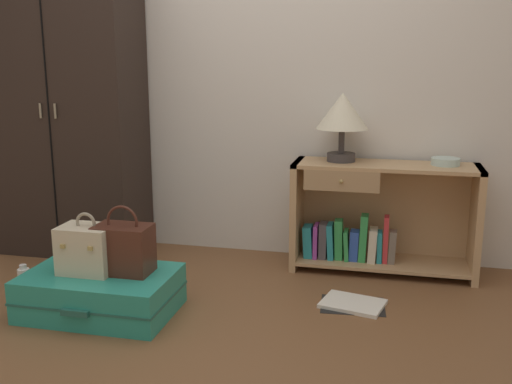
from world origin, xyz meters
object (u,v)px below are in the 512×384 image
object	(u,v)px
table_lamp	(342,114)
handbag	(124,248)
train_case	(87,249)
open_book_on_floor	(353,304)
bookshelf	(376,219)
bowl	(445,162)
suitcase_large	(101,293)
wardrobe	(68,108)
bottle	(24,284)

from	to	relation	value
table_lamp	handbag	bearing A→B (deg)	-136.13
train_case	open_book_on_floor	bearing A→B (deg)	16.22
open_book_on_floor	train_case	bearing A→B (deg)	-163.78
bookshelf	bowl	bearing A→B (deg)	3.36
suitcase_large	wardrobe	bearing A→B (deg)	125.56
train_case	open_book_on_floor	world-z (taller)	train_case
bookshelf	suitcase_large	world-z (taller)	bookshelf
handbag	open_book_on_floor	distance (m)	1.22
suitcase_large	train_case	size ratio (longest dim) A/B	2.42
wardrobe	train_case	bearing A→B (deg)	-56.96
suitcase_large	handbag	bearing A→B (deg)	16.77
bookshelf	suitcase_large	size ratio (longest dim) A/B	1.45
bookshelf	table_lamp	bearing A→B (deg)	175.39
wardrobe	bookshelf	size ratio (longest dim) A/B	1.75
handbag	open_book_on_floor	world-z (taller)	handbag
suitcase_large	open_book_on_floor	distance (m)	1.30
bowl	handbag	xyz separation A→B (m)	(-1.59, -0.95, -0.34)
table_lamp	bowl	size ratio (longest dim) A/B	2.49
wardrobe	table_lamp	xyz separation A→B (m)	(1.75, 0.08, -0.01)
bookshelf	handbag	size ratio (longest dim) A/B	3.13
bookshelf	train_case	size ratio (longest dim) A/B	3.50
bowl	open_book_on_floor	size ratio (longest dim) A/B	0.46
bottle	open_book_on_floor	xyz separation A→B (m)	(1.72, 0.33, -0.08)
table_lamp	train_case	size ratio (longest dim) A/B	1.32
suitcase_large	train_case	bearing A→B (deg)	-179.45
wardrobe	bookshelf	world-z (taller)	wardrobe
table_lamp	suitcase_large	world-z (taller)	table_lamp
handbag	bottle	world-z (taller)	handbag
train_case	handbag	distance (m)	0.18
bookshelf	open_book_on_floor	distance (m)	0.67
bookshelf	open_book_on_floor	size ratio (longest dim) A/B	3.03
table_lamp	handbag	xyz separation A→B (m)	(-0.98, -0.95, -0.60)
handbag	open_book_on_floor	xyz separation A→B (m)	(1.12, 0.34, -0.33)
train_case	bottle	size ratio (longest dim) A/B	1.56
suitcase_large	train_case	xyz separation A→B (m)	(-0.06, -0.00, 0.23)
bowl	open_book_on_floor	bearing A→B (deg)	-127.34
table_lamp	handbag	distance (m)	1.49
wardrobe	handbag	distance (m)	1.31
bowl	train_case	size ratio (longest dim) A/B	0.53
bowl	table_lamp	bearing A→B (deg)	-179.57
train_case	bookshelf	bearing A→B (deg)	34.89
open_book_on_floor	bowl	bearing A→B (deg)	52.66
bowl	train_case	distance (m)	2.05
handbag	open_book_on_floor	size ratio (longest dim) A/B	0.97
bookshelf	bowl	xyz separation A→B (m)	(0.38, 0.02, 0.36)
bowl	suitcase_large	distance (m)	2.05
train_case	handbag	world-z (taller)	handbag
bookshelf	suitcase_large	distance (m)	1.65
wardrobe	table_lamp	distance (m)	1.75
bowl	open_book_on_floor	xyz separation A→B (m)	(-0.46, -0.61, -0.67)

